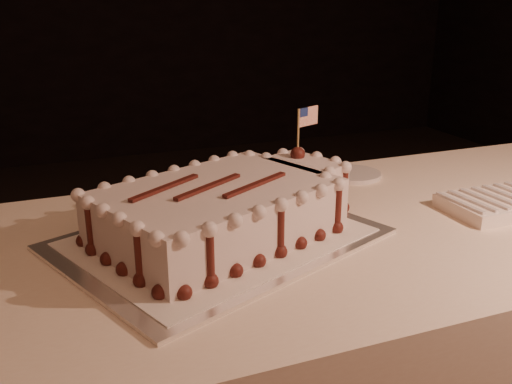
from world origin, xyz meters
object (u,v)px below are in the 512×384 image
object	(u,v)px
cake_board	(218,239)
napkin_stack	(495,204)
sheet_cake	(230,208)
side_plate	(353,174)

from	to	relation	value
cake_board	napkin_stack	size ratio (longest dim) A/B	2.65
cake_board	napkin_stack	xyz separation A→B (m)	(0.63, -0.07, 0.01)
cake_board	sheet_cake	size ratio (longest dim) A/B	1.01
side_plate	napkin_stack	bearing A→B (deg)	-63.59
napkin_stack	side_plate	bearing A→B (deg)	116.41
side_plate	cake_board	bearing A→B (deg)	-150.10
sheet_cake	side_plate	distance (m)	0.51
napkin_stack	side_plate	distance (m)	0.37
cake_board	side_plate	xyz separation A→B (m)	(0.46, 0.27, 0.00)
cake_board	side_plate	distance (m)	0.53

